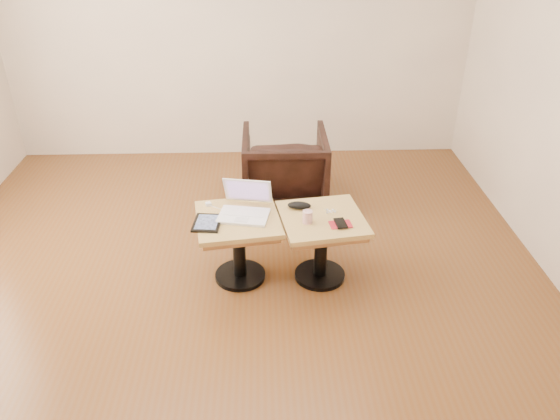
{
  "coord_description": "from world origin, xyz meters",
  "views": [
    {
      "loc": [
        0.22,
        -3.07,
        2.36
      ],
      "look_at": [
        0.33,
        0.06,
        0.55
      ],
      "focal_mm": 35.0,
      "sensor_mm": 36.0,
      "label": 1
    }
  ],
  "objects_px": {
    "laptop": "(245,207)",
    "armchair": "(285,168)",
    "side_table_right": "(322,232)",
    "side_table_left": "(238,233)",
    "striped_cup": "(308,217)"
  },
  "relations": [
    {
      "from": "side_table_left",
      "to": "side_table_right",
      "type": "bearing_deg",
      "value": -9.89
    },
    {
      "from": "laptop",
      "to": "armchair",
      "type": "distance_m",
      "value": 1.1
    },
    {
      "from": "side_table_left",
      "to": "armchair",
      "type": "xyz_separation_m",
      "value": [
        0.36,
        1.09,
        -0.04
      ]
    },
    {
      "from": "side_table_left",
      "to": "armchair",
      "type": "bearing_deg",
      "value": 63.21
    },
    {
      "from": "laptop",
      "to": "armchair",
      "type": "bearing_deg",
      "value": 84.01
    },
    {
      "from": "side_table_right",
      "to": "side_table_left",
      "type": "bearing_deg",
      "value": 169.82
    },
    {
      "from": "side_table_right",
      "to": "armchair",
      "type": "distance_m",
      "value": 1.12
    },
    {
      "from": "side_table_left",
      "to": "laptop",
      "type": "bearing_deg",
      "value": 37.44
    },
    {
      "from": "side_table_left",
      "to": "striped_cup",
      "type": "bearing_deg",
      "value": -18.56
    },
    {
      "from": "laptop",
      "to": "armchair",
      "type": "height_order",
      "value": "laptop"
    },
    {
      "from": "laptop",
      "to": "armchair",
      "type": "relative_size",
      "value": 0.53
    },
    {
      "from": "side_table_right",
      "to": "striped_cup",
      "type": "relative_size",
      "value": 7.36
    },
    {
      "from": "side_table_left",
      "to": "striped_cup",
      "type": "height_order",
      "value": "striped_cup"
    },
    {
      "from": "side_table_left",
      "to": "side_table_right",
      "type": "distance_m",
      "value": 0.57
    },
    {
      "from": "side_table_right",
      "to": "laptop",
      "type": "distance_m",
      "value": 0.55
    }
  ]
}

